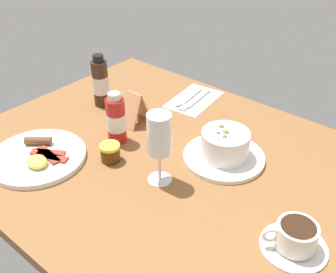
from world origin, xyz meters
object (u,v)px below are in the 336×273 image
(wine_glass, at_px, (159,137))
(menu_card, at_px, (135,108))
(cutlery_setting, at_px, (193,100))
(coffee_cup, at_px, (295,238))
(jam_jar, at_px, (110,153))
(breakfast_plate, at_px, (38,157))
(porridge_bowl, at_px, (225,147))
(sauce_bottle_brown, at_px, (101,83))
(sauce_bottle_red, at_px, (116,120))

(wine_glass, height_order, menu_card, wine_glass)
(cutlery_setting, distance_m, coffee_cup, 0.64)
(cutlery_setting, relative_size, jam_jar, 4.00)
(jam_jar, distance_m, breakfast_plate, 0.19)
(jam_jar, bearing_deg, menu_card, -65.54)
(jam_jar, relative_size, menu_card, 0.52)
(porridge_bowl, distance_m, sauce_bottle_brown, 0.46)
(wine_glass, bearing_deg, porridge_bowl, -112.92)
(porridge_bowl, height_order, wine_glass, wine_glass)
(jam_jar, relative_size, breakfast_plate, 0.21)
(coffee_cup, bearing_deg, sauce_bottle_brown, -11.74)
(porridge_bowl, relative_size, cutlery_setting, 1.00)
(sauce_bottle_brown, bearing_deg, jam_jar, 141.93)
(coffee_cup, distance_m, sauce_bottle_brown, 0.75)
(cutlery_setting, height_order, sauce_bottle_red, sauce_bottle_red)
(coffee_cup, bearing_deg, sauce_bottle_red, -4.14)
(coffee_cup, bearing_deg, cutlery_setting, -34.53)
(jam_jar, xyz_separation_m, sauce_bottle_red, (0.05, -0.08, 0.04))
(breakfast_plate, bearing_deg, porridge_bowl, -139.45)
(wine_glass, distance_m, sauce_bottle_red, 0.22)
(jam_jar, bearing_deg, wine_glass, -171.09)
(wine_glass, height_order, jam_jar, wine_glass)
(sauce_bottle_brown, xyz_separation_m, breakfast_plate, (-0.09, 0.31, -0.07))
(porridge_bowl, xyz_separation_m, sauce_bottle_brown, (0.46, 0.01, 0.04))
(sauce_bottle_brown, distance_m, sauce_bottle_red, 0.22)
(porridge_bowl, xyz_separation_m, coffee_cup, (-0.27, 0.16, -0.01))
(cutlery_setting, xyz_separation_m, coffee_cup, (-0.53, 0.36, 0.03))
(cutlery_setting, distance_m, breakfast_plate, 0.53)
(coffee_cup, relative_size, wine_glass, 0.73)
(breakfast_plate, bearing_deg, cutlery_setting, -102.24)
(coffee_cup, height_order, menu_card, menu_card)
(sauce_bottle_brown, distance_m, menu_card, 0.16)
(porridge_bowl, distance_m, menu_card, 0.30)
(porridge_bowl, bearing_deg, sauce_bottle_red, 23.47)
(sauce_bottle_red, bearing_deg, wine_glass, 165.52)
(cutlery_setting, bearing_deg, wine_glass, 116.03)
(cutlery_setting, relative_size, coffee_cup, 1.57)
(sauce_bottle_brown, relative_size, menu_card, 1.67)
(coffee_cup, height_order, sauce_bottle_brown, sauce_bottle_brown)
(sauce_bottle_red, xyz_separation_m, menu_card, (0.03, -0.10, -0.02))
(coffee_cup, xyz_separation_m, menu_card, (0.57, -0.14, 0.02))
(sauce_bottle_red, distance_m, breakfast_plate, 0.22)
(sauce_bottle_red, bearing_deg, jam_jar, 124.90)
(coffee_cup, xyz_separation_m, sauce_bottle_brown, (0.73, -0.15, 0.05))
(menu_card, bearing_deg, coffee_cup, 166.26)
(porridge_bowl, distance_m, jam_jar, 0.29)
(cutlery_setting, xyz_separation_m, sauce_bottle_brown, (0.21, 0.21, 0.07))
(coffee_cup, xyz_separation_m, wine_glass, (0.34, 0.01, 0.10))
(breakfast_plate, xyz_separation_m, menu_card, (-0.07, -0.30, 0.04))
(porridge_bowl, bearing_deg, wine_glass, 67.08)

